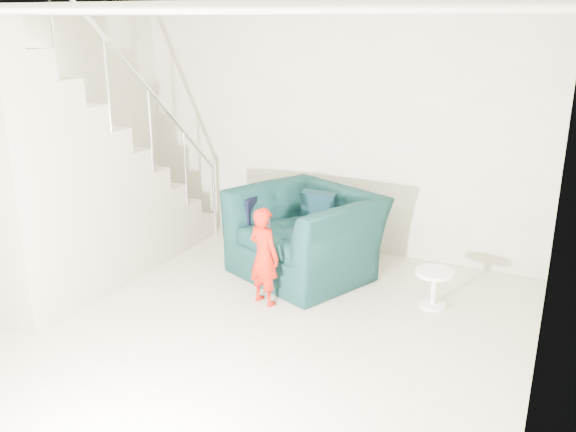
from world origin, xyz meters
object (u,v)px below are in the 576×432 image
(armchair, at_px, (305,234))
(staircase, at_px, (69,197))
(toddler, at_px, (264,256))
(side_table, at_px, (434,282))

(armchair, height_order, staircase, staircase)
(toddler, relative_size, staircase, 0.27)
(armchair, height_order, side_table, armchair)
(toddler, bearing_deg, armchair, -76.49)
(toddler, distance_m, staircase, 2.09)
(armchair, relative_size, side_table, 3.79)
(side_table, distance_m, staircase, 3.74)
(toddler, xyz_separation_m, side_table, (1.52, 0.62, -0.24))
(toddler, xyz_separation_m, staircase, (-2.00, -0.42, 0.46))
(armchair, distance_m, staircase, 2.47)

